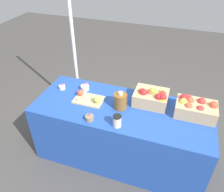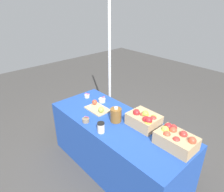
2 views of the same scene
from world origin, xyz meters
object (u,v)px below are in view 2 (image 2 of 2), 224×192
cutting_board_front (98,108)px  tent_pole (110,63)px  apple_crate_left (176,139)px  cider_jug (116,115)px  sample_bowl_near (102,100)px  sample_bowl_mid (87,96)px  coffee_cup (101,127)px  apple_crate_middle (144,119)px  sample_bowl_far (86,120)px

cutting_board_front → tent_pole: size_ratio=0.14×
apple_crate_left → cider_jug: apple_crate_left is taller
apple_crate_left → cutting_board_front: bearing=-173.4°
sample_bowl_near → cider_jug: size_ratio=0.52×
apple_crate_left → cutting_board_front: (-1.10, -0.13, -0.06)m
cutting_board_front → sample_bowl_near: size_ratio=3.22×
sample_bowl_mid → coffee_cup: bearing=-25.9°
apple_crate_left → coffee_cup: bearing=-148.9°
sample_bowl_near → coffee_cup: 0.72m
apple_crate_middle → cutting_board_front: bearing=-165.9°
apple_crate_left → cider_jug: 0.75m
apple_crate_left → tent_pole: 1.69m
sample_bowl_mid → sample_bowl_near: bearing=15.5°
apple_crate_left → apple_crate_middle: size_ratio=1.12×
apple_crate_left → coffee_cup: 0.80m
apple_crate_left → sample_bowl_mid: apple_crate_left is taller
cutting_board_front → cider_jug: bearing=-0.9°
apple_crate_middle → sample_bowl_far: apple_crate_middle is taller
sample_bowl_near → coffee_cup: bearing=-40.4°
sample_bowl_near → cider_jug: bearing=-21.0°
cutting_board_front → coffee_cup: size_ratio=2.59×
cider_jug → apple_crate_middle: bearing=30.1°
tent_pole → sample_bowl_mid: bearing=-81.2°
sample_bowl_far → coffee_cup: (0.28, 0.01, 0.04)m
cutting_board_front → tent_pole: (-0.48, 0.64, 0.38)m
apple_crate_left → tent_pole: size_ratio=0.17×
cider_jug → tent_pole: tent_pole is taller
tent_pole → cider_jug: bearing=-37.4°
apple_crate_middle → cutting_board_front: apple_crate_middle is taller
sample_bowl_mid → tent_pole: bearing=98.8°
apple_crate_left → sample_bowl_far: (-0.97, -0.42, -0.06)m
sample_bowl_far → coffee_cup: bearing=1.3°
sample_bowl_near → sample_bowl_far: (0.27, -0.47, -0.00)m
apple_crate_left → sample_bowl_far: 1.05m
cutting_board_front → apple_crate_middle: bearing=14.1°
sample_bowl_near → sample_bowl_far: bearing=-60.7°
cider_jug → apple_crate_left: bearing=10.2°
apple_crate_left → apple_crate_middle: (-0.44, 0.04, 0.00)m
apple_crate_left → sample_bowl_mid: size_ratio=4.30×
sample_bowl_near → coffee_cup: coffee_cup is taller
apple_crate_middle → cutting_board_front: (-0.66, -0.17, -0.06)m
sample_bowl_mid → tent_pole: size_ratio=0.04×
sample_bowl_mid → sample_bowl_far: sample_bowl_far is taller
coffee_cup → tent_pole: 1.33m
sample_bowl_far → cider_jug: 0.37m
sample_bowl_mid → cider_jug: bearing=-8.7°
apple_crate_left → sample_bowl_near: size_ratio=3.96×
cider_jug → sample_bowl_far: bearing=-128.7°
sample_bowl_far → tent_pole: size_ratio=0.05×
sample_bowl_mid → tent_pole: 0.66m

